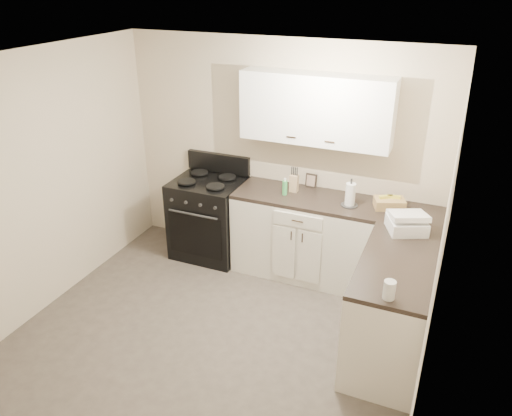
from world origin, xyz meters
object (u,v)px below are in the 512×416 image
at_px(paper_towel, 350,195).
at_px(wicker_basket, 389,203).
at_px(stove, 209,218).
at_px(countertop_grill, 407,225).
at_px(knife_block, 294,183).

relative_size(paper_towel, wicker_basket, 0.82).
distance_m(stove, paper_towel, 1.75).
bearing_deg(paper_towel, stove, 179.19).
height_order(wicker_basket, countertop_grill, countertop_grill).
bearing_deg(paper_towel, wicker_basket, 15.24).
relative_size(wicker_basket, countertop_grill, 0.90).
height_order(knife_block, paper_towel, paper_towel).
bearing_deg(knife_block, paper_towel, -11.61).
bearing_deg(paper_towel, knife_block, 169.18).
height_order(knife_block, countertop_grill, knife_block).
height_order(stove, knife_block, knife_block).
bearing_deg(stove, wicker_basket, 2.28).
xyz_separation_m(wicker_basket, countertop_grill, (0.22, -0.44, 0.01)).
xyz_separation_m(stove, wicker_basket, (2.02, 0.08, 0.53)).
distance_m(paper_towel, countertop_grill, 0.69).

